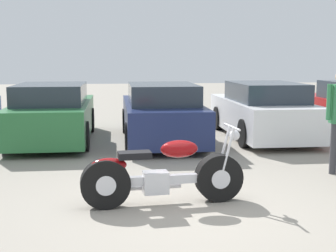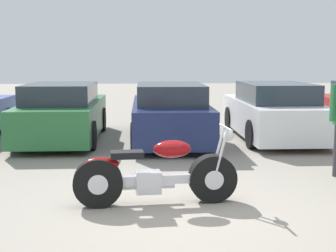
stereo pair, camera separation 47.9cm
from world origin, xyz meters
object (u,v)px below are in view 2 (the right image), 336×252
parked_car_green (63,113)px  parked_car_navy (170,114)px  motorcycle (154,175)px  parked_car_white (273,112)px

parked_car_green → parked_car_navy: same height
motorcycle → parked_car_green: bearing=112.1°
motorcycle → parked_car_white: 5.97m
parked_car_white → parked_car_green: bearing=179.7°
parked_car_green → parked_car_white: 5.15m
parked_car_green → parked_car_white: (5.15, -0.03, 0.00)m
parked_car_green → parked_car_navy: 2.59m
motorcycle → parked_car_navy: (0.49, 4.86, 0.24)m
motorcycle → parked_car_navy: 4.89m
parked_car_green → parked_car_white: bearing=-0.3°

